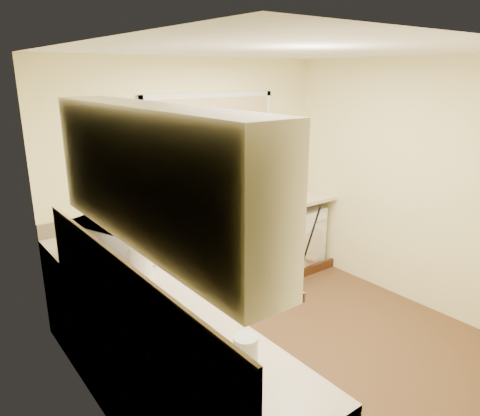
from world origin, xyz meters
name	(u,v)px	position (x,y,z in m)	size (l,w,h in m)	color
floor	(288,345)	(0.00, 0.00, 0.00)	(3.20, 3.20, 0.00)	brown
ceiling	(299,50)	(0.00, 0.00, 2.45)	(3.20, 3.20, 0.00)	white
wall_back	(194,179)	(0.00, 1.50, 1.23)	(3.20, 3.20, 0.00)	#F6ECA4
wall_left	(97,261)	(-1.60, 0.00, 1.23)	(3.00, 3.00, 0.00)	#F6ECA4
wall_right	(409,184)	(1.60, 0.00, 1.23)	(3.00, 3.00, 0.00)	#F6ECA4
base_cabinet_back	(185,265)	(-0.33, 1.20, 0.43)	(2.55, 0.60, 0.86)	silver
base_cabinet_left	(172,380)	(-1.30, -0.30, 0.43)	(0.54, 2.40, 0.86)	silver
worktop_back	(211,217)	(0.00, 1.20, 0.88)	(3.20, 0.60, 0.04)	beige
worktop_left	(169,317)	(-1.30, -0.30, 0.88)	(0.60, 2.40, 0.04)	beige
upper_cabinet	(151,175)	(-1.44, -0.45, 1.80)	(0.28, 1.90, 0.70)	silver
splashback_left	(121,294)	(-1.59, -0.30, 1.12)	(0.02, 2.40, 0.45)	beige
splashback_back	(196,202)	(0.00, 1.49, 0.97)	(3.20, 0.02, 0.14)	beige
window_glass	(210,146)	(0.20, 1.49, 1.55)	(1.50, 0.02, 1.00)	black
window_blind	(211,110)	(0.20, 1.46, 1.92)	(1.50, 0.02, 0.25)	tan
windowsill	(214,194)	(0.20, 1.43, 1.04)	(1.60, 0.14, 0.03)	white
sink	(226,210)	(0.20, 1.20, 0.91)	(0.82, 0.46, 0.03)	tan
faucet	(217,197)	(0.20, 1.38, 1.02)	(0.03, 0.03, 0.24)	silver
washing_machine	(296,237)	(1.25, 1.21, 0.37)	(0.53, 0.51, 0.75)	white
laptop	(156,219)	(-0.61, 1.20, 0.97)	(0.38, 0.36, 0.27)	gray
kettle	(140,261)	(-1.20, 0.30, 1.01)	(0.17, 0.17, 0.22)	white
dish_rack	(266,200)	(0.73, 1.18, 0.93)	(0.45, 0.34, 0.07)	beige
tripod	(297,240)	(0.88, 0.82, 0.54)	(0.53, 0.53, 1.09)	black
glass_jug	(246,353)	(-1.25, -0.99, 0.99)	(0.12, 0.12, 0.18)	silver
steel_jar	(176,317)	(-1.34, -0.45, 0.96)	(0.09, 0.09, 0.12)	white
microwave	(113,243)	(-1.27, 0.61, 1.07)	(0.61, 0.41, 0.34)	white
plant_a	(171,191)	(-0.33, 1.41, 1.16)	(0.12, 0.08, 0.22)	#999999
plant_c	(219,181)	(0.25, 1.40, 1.18)	(0.15, 0.15, 0.26)	#999999
plant_d	(238,180)	(0.50, 1.41, 1.16)	(0.20, 0.17, 0.22)	#999999
soap_bottle_green	(257,175)	(0.77, 1.39, 1.18)	(0.10, 0.10, 0.26)	green
soap_bottle_clear	(267,176)	(0.95, 1.42, 1.14)	(0.08, 0.08, 0.18)	#999999
cup_back	(284,192)	(1.09, 1.28, 0.95)	(0.13, 0.13, 0.10)	silver
cup_left	(187,324)	(-1.31, -0.53, 0.94)	(0.09, 0.09, 0.09)	beige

